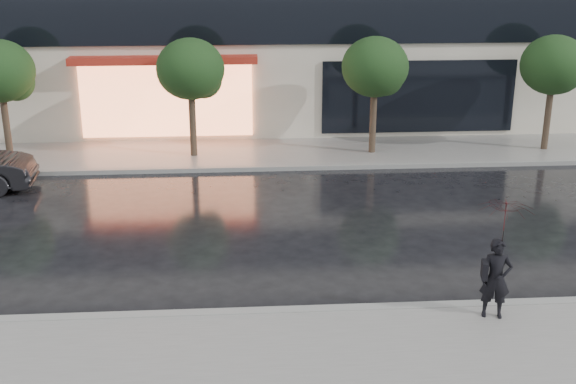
{
  "coord_description": "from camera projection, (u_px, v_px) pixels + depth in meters",
  "views": [
    {
      "loc": [
        -1.45,
        -13.35,
        6.75
      ],
      "look_at": [
        -0.38,
        2.25,
        1.4
      ],
      "focal_mm": 45.0,
      "sensor_mm": 36.0,
      "label": 1
    }
  ],
  "objects": [
    {
      "name": "tree_mid_west",
      "position": [
        192.0,
        71.0,
        23.21
      ],
      "size": [
        2.2,
        2.2,
        3.99
      ],
      "color": "#33261C",
      "rests_on": "ground"
    },
    {
      "name": "sidewalk_near",
      "position": [
        334.0,
        377.0,
        11.79
      ],
      "size": [
        60.0,
        4.5,
        0.12
      ],
      "primitive_type": "cube",
      "color": "slate",
      "rests_on": "ground"
    },
    {
      "name": "tree_mid_east",
      "position": [
        377.0,
        69.0,
        23.6
      ],
      "size": [
        2.2,
        2.2,
        3.99
      ],
      "color": "#33261C",
      "rests_on": "ground"
    },
    {
      "name": "curb_far",
      "position": [
        287.0,
        168.0,
        22.88
      ],
      "size": [
        60.0,
        0.25,
        0.14
      ],
      "primitive_type": "cube",
      "color": "gray",
      "rests_on": "ground"
    },
    {
      "name": "tree_far_west",
      "position": [
        2.0,
        73.0,
        22.82
      ],
      "size": [
        2.2,
        2.2,
        3.99
      ],
      "color": "#33261C",
      "rests_on": "ground"
    },
    {
      "name": "curb_near",
      "position": [
        319.0,
        311.0,
        13.91
      ],
      "size": [
        60.0,
        0.25,
        0.14
      ],
      "primitive_type": "cube",
      "color": "gray",
      "rests_on": "ground"
    },
    {
      "name": "ground",
      "position": [
        314.0,
        291.0,
        14.88
      ],
      "size": [
        120.0,
        120.0,
        0.0
      ],
      "primitive_type": "plane",
      "color": "black",
      "rests_on": "ground"
    },
    {
      "name": "sidewalk_far",
      "position": [
        283.0,
        153.0,
        24.54
      ],
      "size": [
        60.0,
        3.5,
        0.12
      ],
      "primitive_type": "cube",
      "color": "slate",
      "rests_on": "ground"
    },
    {
      "name": "tree_far_east",
      "position": [
        555.0,
        67.0,
        23.98
      ],
      "size": [
        2.2,
        2.2,
        3.99
      ],
      "color": "#33261C",
      "rests_on": "ground"
    },
    {
      "name": "pedestrian_with_umbrella",
      "position": [
        502.0,
        239.0,
        13.12
      ],
      "size": [
        1.19,
        1.2,
        2.32
      ],
      "rotation": [
        0.0,
        0.0,
        -0.2
      ],
      "color": "black",
      "rests_on": "sidewalk_near"
    }
  ]
}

